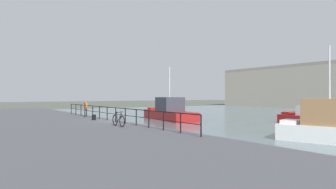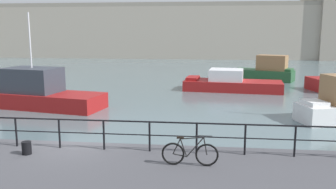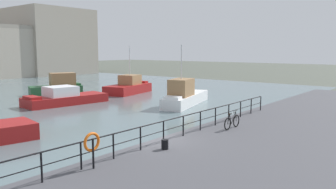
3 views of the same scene
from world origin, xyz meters
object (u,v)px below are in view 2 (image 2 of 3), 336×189
(harbor_building, at_px, (223,30))
(moored_blue_motorboat, at_px, (266,71))
(moored_cabin_cruiser, at_px, (30,93))
(moored_harbor_tender, at_px, (230,83))
(mooring_bollard, at_px, (27,148))
(parked_bicycle, at_px, (190,153))

(harbor_building, distance_m, moored_blue_motorboat, 33.41)
(moored_cabin_cruiser, bearing_deg, harbor_building, -95.68)
(harbor_building, height_order, moored_harbor_tender, harbor_building)
(moored_blue_motorboat, bearing_deg, mooring_bollard, -91.88)
(moored_harbor_tender, distance_m, parked_bicycle, 19.56)
(harbor_building, xyz_separation_m, mooring_bollard, (-8.71, -58.83, -4.13))
(harbor_building, relative_size, mooring_bollard, 174.21)
(moored_blue_motorboat, height_order, parked_bicycle, moored_blue_motorboat)
(moored_cabin_cruiser, distance_m, parked_bicycle, 15.95)
(moored_cabin_cruiser, relative_size, parked_bicycle, 5.83)
(moored_harbor_tender, bearing_deg, harbor_building, -84.66)
(moored_cabin_cruiser, bearing_deg, moored_blue_motorboat, -128.78)
(moored_cabin_cruiser, height_order, parked_bicycle, moored_cabin_cruiser)
(harbor_building, relative_size, moored_cabin_cruiser, 7.43)
(moored_harbor_tender, distance_m, mooring_bollard, 20.59)
(mooring_bollard, bearing_deg, harbor_building, 81.58)
(moored_cabin_cruiser, xyz_separation_m, moored_harbor_tender, (13.47, 7.96, -0.26))
(harbor_building, height_order, parked_bicycle, harbor_building)
(harbor_building, xyz_separation_m, moored_harbor_tender, (-0.77, -39.85, -4.50))
(harbor_building, distance_m, moored_cabin_cruiser, 50.06)
(mooring_bollard, bearing_deg, moored_cabin_cruiser, 116.63)
(parked_bicycle, bearing_deg, moored_cabin_cruiser, 133.66)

